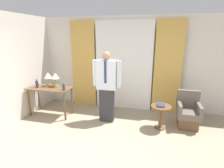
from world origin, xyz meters
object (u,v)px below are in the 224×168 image
object	(u,v)px
bottle_near_edge	(37,84)
book	(161,105)
table_lamp_left	(48,76)
table_lamp_right	(55,77)
side_table	(161,113)
armchair	(188,113)
person	(107,85)
bottle_by_lamp	(64,88)
desk	(50,92)

from	to	relation	value
bottle_near_edge	book	world-z (taller)	bottle_near_edge
table_lamp_left	book	bearing A→B (deg)	-3.27
table_lamp_right	side_table	xyz separation A→B (m)	(2.84, -0.18, -0.69)
armchair	table_lamp_right	bearing A→B (deg)	-178.53
table_lamp_right	person	bearing A→B (deg)	-3.96
table_lamp_right	book	bearing A→B (deg)	-3.54
person	table_lamp_left	bearing A→B (deg)	176.56
table_lamp_left	side_table	bearing A→B (deg)	-3.35
bottle_near_edge	person	size ratio (longest dim) A/B	0.13
bottle_by_lamp	desk	bearing A→B (deg)	166.08
bottle_near_edge	person	distance (m)	1.95
table_lamp_right	bottle_near_edge	world-z (taller)	table_lamp_right
table_lamp_right	book	world-z (taller)	table_lamp_right
book	bottle_by_lamp	bearing A→B (deg)	-177.90
table_lamp_left	table_lamp_right	distance (m)	0.23
book	table_lamp_left	bearing A→B (deg)	176.73
desk	bottle_near_edge	xyz separation A→B (m)	(-0.34, -0.06, 0.22)
table_lamp_right	table_lamp_left	bearing A→B (deg)	180.00
armchair	person	bearing A→B (deg)	-174.48
table_lamp_left	book	size ratio (longest dim) A/B	1.75
table_lamp_left	bottle_near_edge	xyz separation A→B (m)	(-0.23, -0.20, -0.19)
table_lamp_left	side_table	distance (m)	3.14
desk	person	bearing A→B (deg)	1.34
table_lamp_left	person	distance (m)	1.72
side_table	armchair	bearing A→B (deg)	22.53
bottle_near_edge	person	world-z (taller)	person
table_lamp_right	bottle_by_lamp	size ratio (longest dim) A/B	2.08
table_lamp_left	person	bearing A→B (deg)	-3.44
armchair	side_table	xyz separation A→B (m)	(-0.65, -0.27, 0.06)
person	armchair	size ratio (longest dim) A/B	2.08
desk	table_lamp_right	world-z (taller)	table_lamp_right
side_table	book	distance (m)	0.20
armchair	side_table	bearing A→B (deg)	-157.47
desk	armchair	xyz separation A→B (m)	(3.60, 0.23, -0.33)
desk	table_lamp_right	distance (m)	0.45
person	bottle_near_edge	bearing A→B (deg)	-177.28
bottle_near_edge	side_table	size ratio (longest dim) A/B	0.39
bottle_near_edge	person	bearing A→B (deg)	2.72
bottle_by_lamp	person	xyz separation A→B (m)	(1.11, 0.16, 0.10)
bottle_by_lamp	armchair	bearing A→B (deg)	6.50
desk	side_table	world-z (taller)	desk
armchair	side_table	size ratio (longest dim) A/B	1.50
table_lamp_right	bottle_by_lamp	distance (m)	0.51
table_lamp_left	table_lamp_right	size ratio (longest dim) A/B	1.00
bottle_near_edge	book	distance (m)	3.29
side_table	book	xyz separation A→B (m)	(-0.02, 0.01, 0.20)
side_table	person	bearing A→B (deg)	176.76
side_table	book	bearing A→B (deg)	164.04
bottle_by_lamp	book	bearing A→B (deg)	2.10
bottle_near_edge	book	xyz separation A→B (m)	(3.27, 0.02, -0.30)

